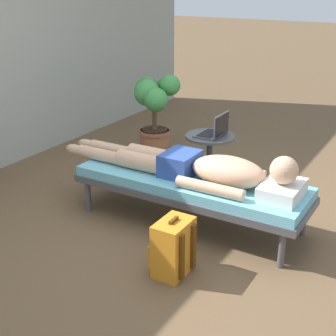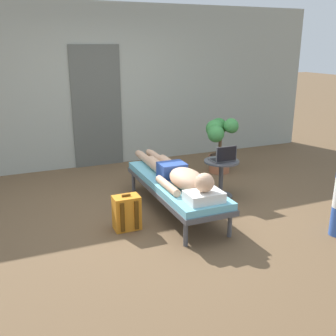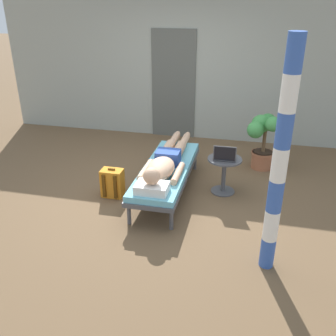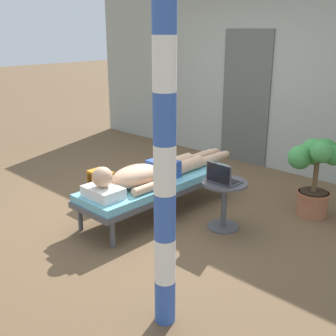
{
  "view_description": "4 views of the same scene",
  "coord_description": "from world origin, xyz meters",
  "px_view_note": "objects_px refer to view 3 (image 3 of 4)",
  "views": [
    {
      "loc": [
        -2.99,
        -1.78,
        1.96
      ],
      "look_at": [
        0.23,
        0.13,
        0.46
      ],
      "focal_mm": 51.74,
      "sensor_mm": 36.0,
      "label": 1
    },
    {
      "loc": [
        -1.63,
        -4.32,
        2.04
      ],
      "look_at": [
        0.16,
        -0.05,
        0.58
      ],
      "focal_mm": 42.04,
      "sensor_mm": 36.0,
      "label": 2
    },
    {
      "loc": [
        1.34,
        -4.7,
        2.62
      ],
      "look_at": [
        0.3,
        -0.2,
        0.45
      ],
      "focal_mm": 40.12,
      "sensor_mm": 36.0,
      "label": 3
    },
    {
      "loc": [
        3.44,
        -3.23,
        2.04
      ],
      "look_at": [
        0.39,
        -0.04,
        0.57
      ],
      "focal_mm": 44.83,
      "sensor_mm": 36.0,
      "label": 4
    }
  ],
  "objects_px": {
    "side_table": "(224,169)",
    "laptop": "(225,156)",
    "potted_plant": "(264,135)",
    "backpack": "(113,183)",
    "porch_post": "(280,164)",
    "person_reclining": "(165,162)",
    "lounge_chair": "(166,171)"
  },
  "relations": [
    {
      "from": "side_table",
      "to": "laptop",
      "type": "bearing_deg",
      "value": -90.0
    },
    {
      "from": "backpack",
      "to": "potted_plant",
      "type": "height_order",
      "value": "potted_plant"
    },
    {
      "from": "lounge_chair",
      "to": "laptop",
      "type": "height_order",
      "value": "laptop"
    },
    {
      "from": "backpack",
      "to": "porch_post",
      "type": "height_order",
      "value": "porch_post"
    },
    {
      "from": "side_table",
      "to": "potted_plant",
      "type": "height_order",
      "value": "potted_plant"
    },
    {
      "from": "laptop",
      "to": "porch_post",
      "type": "distance_m",
      "value": 1.69
    },
    {
      "from": "lounge_chair",
      "to": "side_table",
      "type": "distance_m",
      "value": 0.82
    },
    {
      "from": "person_reclining",
      "to": "potted_plant",
      "type": "distance_m",
      "value": 1.83
    },
    {
      "from": "laptop",
      "to": "potted_plant",
      "type": "distance_m",
      "value": 1.15
    },
    {
      "from": "side_table",
      "to": "potted_plant",
      "type": "relative_size",
      "value": 0.57
    },
    {
      "from": "side_table",
      "to": "porch_post",
      "type": "relative_size",
      "value": 0.22
    },
    {
      "from": "person_reclining",
      "to": "laptop",
      "type": "relative_size",
      "value": 7.0
    },
    {
      "from": "side_table",
      "to": "potted_plant",
      "type": "distance_m",
      "value": 1.12
    },
    {
      "from": "person_reclining",
      "to": "porch_post",
      "type": "bearing_deg",
      "value": -41.23
    },
    {
      "from": "porch_post",
      "to": "side_table",
      "type": "bearing_deg",
      "value": 111.58
    },
    {
      "from": "laptop",
      "to": "lounge_chair",
      "type": "bearing_deg",
      "value": -168.23
    },
    {
      "from": "lounge_chair",
      "to": "side_table",
      "type": "bearing_deg",
      "value": 15.29
    },
    {
      "from": "potted_plant",
      "to": "side_table",
      "type": "bearing_deg",
      "value": -118.73
    },
    {
      "from": "person_reclining",
      "to": "laptop",
      "type": "height_order",
      "value": "laptop"
    },
    {
      "from": "laptop",
      "to": "porch_post",
      "type": "bearing_deg",
      "value": -67.74
    },
    {
      "from": "person_reclining",
      "to": "backpack",
      "type": "xyz_separation_m",
      "value": [
        -0.72,
        -0.16,
        -0.32
      ]
    },
    {
      "from": "person_reclining",
      "to": "side_table",
      "type": "height_order",
      "value": "person_reclining"
    },
    {
      "from": "person_reclining",
      "to": "side_table",
      "type": "distance_m",
      "value": 0.86
    },
    {
      "from": "side_table",
      "to": "laptop",
      "type": "height_order",
      "value": "laptop"
    },
    {
      "from": "person_reclining",
      "to": "backpack",
      "type": "relative_size",
      "value": 5.12
    },
    {
      "from": "laptop",
      "to": "porch_post",
      "type": "relative_size",
      "value": 0.13
    },
    {
      "from": "laptop",
      "to": "potted_plant",
      "type": "relative_size",
      "value": 0.34
    },
    {
      "from": "laptop",
      "to": "potted_plant",
      "type": "xyz_separation_m",
      "value": [
        0.53,
        1.02,
        -0.02
      ]
    },
    {
      "from": "potted_plant",
      "to": "lounge_chair",
      "type": "bearing_deg",
      "value": -138.1
    },
    {
      "from": "side_table",
      "to": "potted_plant",
      "type": "bearing_deg",
      "value": 61.27
    },
    {
      "from": "side_table",
      "to": "porch_post",
      "type": "height_order",
      "value": "porch_post"
    },
    {
      "from": "side_table",
      "to": "potted_plant",
      "type": "xyz_separation_m",
      "value": [
        0.53,
        0.97,
        0.21
      ]
    }
  ]
}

